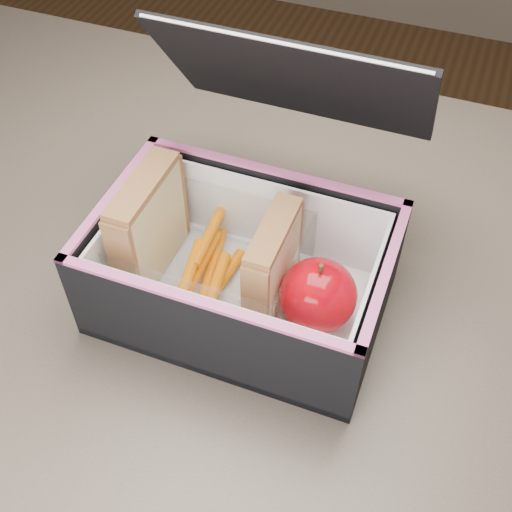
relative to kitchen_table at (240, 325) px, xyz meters
The scene contains 8 objects.
kitchen_table is the anchor object (origin of this frame).
lunch_bag 0.15m from the kitchen_table, 56.51° to the right, with size 0.27×0.29×0.24m.
plastic_tub 0.14m from the kitchen_table, 121.92° to the right, with size 0.17×0.12×0.07m, color white, non-canonical shape.
sandwich_left 0.18m from the kitchen_table, 161.31° to the right, with size 0.03×0.10×0.11m.
sandwich_right 0.16m from the kitchen_table, 30.31° to the right, with size 0.02×0.09×0.10m.
carrot_sticks 0.13m from the kitchen_table, 125.86° to the right, with size 0.05×0.15×0.03m.
paper_napkin 0.15m from the kitchen_table, 19.98° to the right, with size 0.07×0.07×0.01m, color white.
red_apple 0.18m from the kitchen_table, 21.61° to the right, with size 0.09×0.09×0.08m.
Camera 1 is at (0.17, -0.40, 1.26)m, focal length 45.00 mm.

